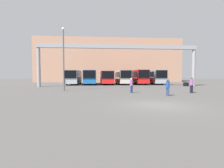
% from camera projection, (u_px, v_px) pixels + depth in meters
% --- Properties ---
extents(ground_plane, '(200.00, 200.00, 0.00)m').
position_uv_depth(ground_plane, '(158.00, 105.00, 11.73)').
color(ground_plane, '#514F4C').
extents(building_backdrop, '(46.00, 12.00, 13.70)m').
position_uv_depth(building_backdrop, '(109.00, 61.00, 59.27)').
color(building_backdrop, tan).
rests_on(building_backdrop, ground).
extents(overhead_gantry, '(28.92, 0.80, 7.56)m').
position_uv_depth(overhead_gantry, '(119.00, 52.00, 31.55)').
color(overhead_gantry, gray).
rests_on(overhead_gantry, ground).
extents(bus_slot_0, '(2.58, 10.85, 3.08)m').
position_uv_depth(bus_slot_0, '(74.00, 77.00, 39.54)').
color(bus_slot_0, '#999EA5').
rests_on(bus_slot_0, ground).
extents(bus_slot_1, '(2.61, 10.18, 3.09)m').
position_uv_depth(bus_slot_1, '(90.00, 76.00, 39.53)').
color(bus_slot_1, '#1959A5').
rests_on(bus_slot_1, ground).
extents(bus_slot_2, '(2.61, 11.75, 2.95)m').
position_uv_depth(bus_slot_2, '(106.00, 77.00, 40.64)').
color(bus_slot_2, red).
rests_on(bus_slot_2, ground).
extents(bus_slot_3, '(2.45, 10.33, 3.11)m').
position_uv_depth(bus_slot_3, '(122.00, 76.00, 40.25)').
color(bus_slot_3, beige).
rests_on(bus_slot_3, ground).
extents(bus_slot_4, '(2.48, 11.39, 3.22)m').
position_uv_depth(bus_slot_4, '(138.00, 76.00, 41.10)').
color(bus_slot_4, red).
rests_on(bus_slot_4, ground).
extents(bus_slot_5, '(2.60, 11.87, 3.17)m').
position_uv_depth(bus_slot_5, '(152.00, 76.00, 41.67)').
color(bus_slot_5, '#999EA5').
rests_on(bus_slot_5, ground).
extents(pedestrian_mid_right, '(0.35, 0.35, 1.70)m').
position_uv_depth(pedestrian_mid_right, '(131.00, 85.00, 19.98)').
color(pedestrian_mid_right, navy).
rests_on(pedestrian_mid_right, ground).
extents(pedestrian_mid_left, '(0.35, 0.35, 1.67)m').
position_uv_depth(pedestrian_mid_left, '(168.00, 87.00, 16.94)').
color(pedestrian_mid_left, navy).
rests_on(pedestrian_mid_left, ground).
extents(pedestrian_far_center, '(0.38, 0.38, 1.84)m').
position_uv_depth(pedestrian_far_center, '(192.00, 84.00, 19.81)').
color(pedestrian_far_center, black).
rests_on(pedestrian_far_center, ground).
extents(traffic_cone, '(0.38, 0.38, 0.73)m').
position_uv_depth(traffic_cone, '(131.00, 85.00, 30.25)').
color(traffic_cone, orange).
rests_on(traffic_cone, ground).
extents(tire_stack, '(1.04, 1.04, 0.72)m').
position_uv_depth(tire_stack, '(186.00, 84.00, 32.87)').
color(tire_stack, black).
rests_on(tire_stack, ground).
extents(lamp_post, '(0.36, 0.36, 8.14)m').
position_uv_depth(lamp_post, '(63.00, 57.00, 22.44)').
color(lamp_post, '#595B60').
rests_on(lamp_post, ground).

